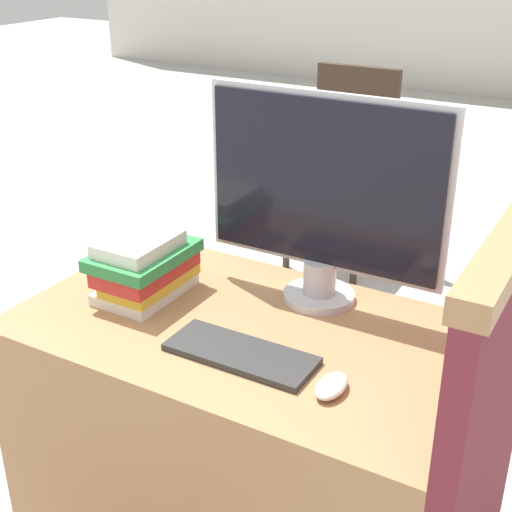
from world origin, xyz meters
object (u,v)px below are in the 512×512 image
mouse (331,386)px  book_stack (145,267)px  far_chair (346,160)px  keyboard (241,354)px  monitor (323,196)px

mouse → book_stack: 0.61m
book_stack → far_chair: bearing=98.4°
book_stack → far_chair: (-0.30, 2.02, -0.30)m
keyboard → book_stack: bearing=160.3°
mouse → book_stack: book_stack is taller
mouse → book_stack: size_ratio=0.39×
keyboard → far_chair: far_chair is taller
keyboard → mouse: bearing=-5.2°
mouse → book_stack: (-0.59, 0.15, 0.07)m
monitor → keyboard: monitor is taller
keyboard → book_stack: size_ratio=1.27×
book_stack → far_chair: 2.06m
monitor → keyboard: size_ratio=1.82×
monitor → book_stack: 0.49m
mouse → book_stack: bearing=165.7°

